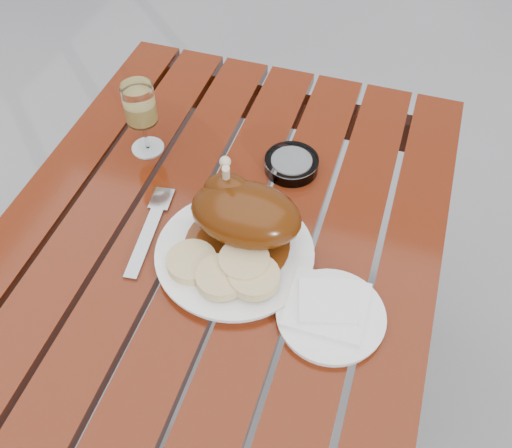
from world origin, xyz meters
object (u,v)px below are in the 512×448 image
Objects in this scene: side_plate at (331,316)px; wine_glass at (142,119)px; table at (214,361)px; dinner_plate at (235,254)px; ashtray at (291,164)px.

wine_glass is at bearing 148.34° from side_plate.
table is 0.39m from dinner_plate.
table is 0.56m from wine_glass.
table is at bearing -48.20° from wine_glass.
side_plate is (0.24, -0.04, 0.38)m from table.
wine_glass is at bearing 131.80° from table.
dinner_plate is 1.57× the size of side_plate.
ashtray is at bearing 6.32° from wine_glass.
wine_glass is (-0.27, 0.21, 0.07)m from dinner_plate.
table is at bearing 170.63° from side_plate.
table is 6.74× the size of side_plate.
ashtray is (-0.15, 0.31, 0.01)m from side_plate.
wine_glass is 0.31m from ashtray.
table is 0.45m from side_plate.
ashtray reaches higher than table.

